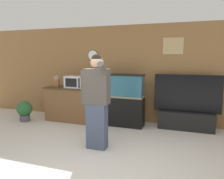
% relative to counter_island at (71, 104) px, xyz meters
% --- Properties ---
extents(ground_plane, '(18.00, 18.00, 0.00)m').
position_rel_counter_island_xyz_m(ground_plane, '(1.74, -2.31, -0.47)').
color(ground_plane, beige).
extents(wall_back_paneled, '(10.00, 0.08, 2.60)m').
position_rel_counter_island_xyz_m(wall_back_paneled, '(1.74, 0.57, 0.83)').
color(wall_back_paneled, olive).
rests_on(wall_back_paneled, ground_plane).
extents(counter_island, '(1.38, 0.58, 0.94)m').
position_rel_counter_island_xyz_m(counter_island, '(0.00, 0.00, 0.00)').
color(counter_island, brown).
rests_on(counter_island, ground_plane).
extents(microwave, '(0.53, 0.40, 0.32)m').
position_rel_counter_island_xyz_m(microwave, '(0.20, -0.03, 0.63)').
color(microwave, silver).
rests_on(microwave, counter_island).
extents(knife_block, '(0.15, 0.09, 0.31)m').
position_rel_counter_island_xyz_m(knife_block, '(-0.41, -0.04, 0.58)').
color(knife_block, brown).
rests_on(knife_block, counter_island).
extents(aquarium_on_stand, '(1.11, 0.41, 1.33)m').
position_rel_counter_island_xyz_m(aquarium_on_stand, '(1.47, 0.05, 0.19)').
color(aquarium_on_stand, black).
rests_on(aquarium_on_stand, ground_plane).
extents(tv_on_stand, '(1.57, 0.40, 1.34)m').
position_rel_counter_island_xyz_m(tv_on_stand, '(3.03, 0.27, -0.08)').
color(tv_on_stand, black).
rests_on(tv_on_stand, ground_plane).
extents(person_standing, '(0.57, 0.43, 1.81)m').
position_rel_counter_island_xyz_m(person_standing, '(1.41, -1.48, 0.47)').
color(person_standing, '#424C66').
rests_on(person_standing, ground_plane).
extents(potted_plant, '(0.42, 0.42, 0.56)m').
position_rel_counter_island_xyz_m(potted_plant, '(-1.18, -0.47, -0.16)').
color(potted_plant, '#4C4C51').
rests_on(potted_plant, ground_plane).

